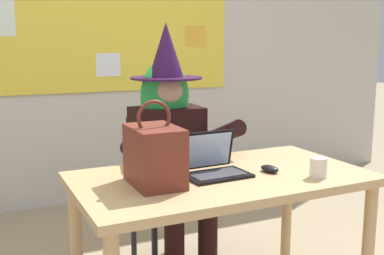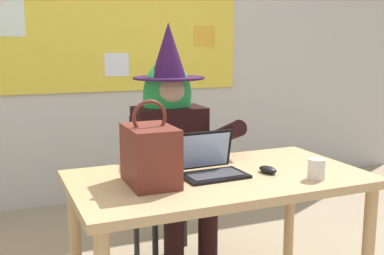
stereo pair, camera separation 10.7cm
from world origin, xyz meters
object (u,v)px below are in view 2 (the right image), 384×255
Objects in this scene: laptop at (210,165)px; chair_at_desk at (166,180)px; desk_main at (219,193)px; coffee_mug at (316,169)px; handbag at (150,155)px; computer_mouse at (268,170)px; person_costumed at (172,137)px.

chair_at_desk is at bearing 84.94° from laptop.
desk_main is 0.47m from coffee_mug.
coffee_mug is (0.73, -0.21, -0.09)m from handbag.
coffee_mug is at bearing 19.09° from chair_at_desk.
desk_main is at bearing 153.68° from computer_mouse.
laptop is (-0.02, -0.72, 0.27)m from chair_at_desk.
desk_main is 0.64m from person_costumed.
coffee_mug is (0.42, -0.25, 0.00)m from laptop.
person_costumed is 0.72m from handbag.
coffee_mug is at bearing -60.43° from computer_mouse.
chair_at_desk is 8.70× the size of computer_mouse.
handbag is at bearing -26.63° from chair_at_desk.
handbag is (-0.35, -0.02, 0.22)m from desk_main.
person_costumed is 0.60m from laptop.
coffee_mug reaches higher than desk_main.
chair_at_desk is 2.89× the size of laptop.
laptop is (-0.04, 0.02, 0.14)m from desk_main.
handbag is at bearing -177.24° from desk_main.
chair_at_desk is 9.52× the size of coffee_mug.
person_costumed is 0.94m from coffee_mug.
computer_mouse is at bearing 131.62° from coffee_mug.
person_costumed is 4.71× the size of laptop.
laptop is 0.49m from coffee_mug.
handbag is at bearing 163.79° from computer_mouse.
coffee_mug is (0.38, -0.23, 0.14)m from desk_main.
computer_mouse is (0.23, -0.06, 0.11)m from desk_main.
handbag reaches higher than coffee_mug.
person_costumed reaches higher than computer_mouse.
chair_at_desk is (-0.02, 0.74, -0.14)m from desk_main.
computer_mouse is at bearing 21.20° from person_costumed.
desk_main is 4.51× the size of laptop.
handbag reaches higher than laptop.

